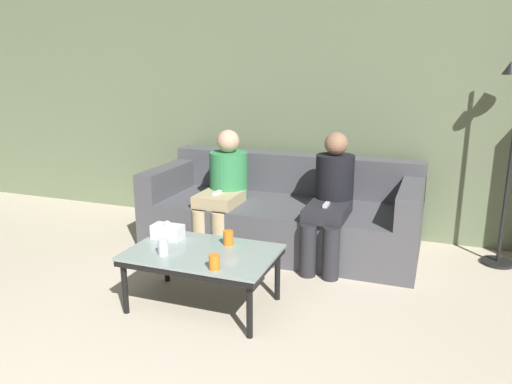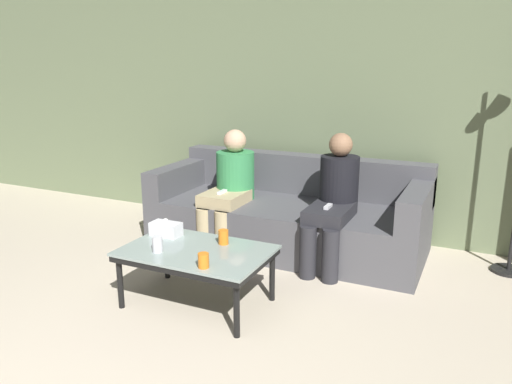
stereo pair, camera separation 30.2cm
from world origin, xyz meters
name	(u,v)px [view 1 (the left image)]	position (x,y,z in m)	size (l,w,h in m)	color
wall_back	(302,97)	(0.00, 3.62, 1.30)	(12.00, 0.06, 2.60)	#707F5B
couch	(283,214)	(0.00, 3.05, 0.29)	(2.39, 0.99, 0.78)	#515156
coffee_table	(203,257)	(-0.15, 1.73, 0.36)	(0.98, 0.64, 0.40)	#8C9E99
cup_near_left	(228,238)	(-0.03, 1.89, 0.45)	(0.07, 0.07, 0.10)	orange
cup_near_right	(214,262)	(0.06, 1.48, 0.45)	(0.07, 0.07, 0.09)	orange
cup_far_center	(163,247)	(-0.35, 1.58, 0.45)	(0.07, 0.07, 0.11)	silver
tissue_box	(168,231)	(-0.49, 1.86, 0.45)	(0.22, 0.12, 0.13)	white
seated_person_left_end	(224,185)	(-0.48, 2.84, 0.56)	(0.34, 0.65, 1.04)	tan
seated_person_mid_left	(331,196)	(0.48, 2.82, 0.57)	(0.32, 0.71, 1.07)	#28282D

